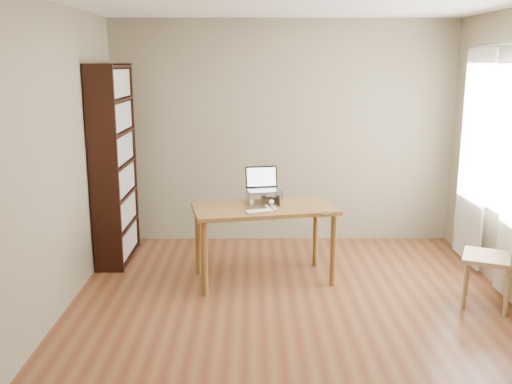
# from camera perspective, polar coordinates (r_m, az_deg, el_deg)

# --- Properties ---
(room) EXTENTS (4.04, 4.54, 2.64)m
(room) POSITION_cam_1_polar(r_m,az_deg,el_deg) (4.54, 4.61, 2.53)
(room) COLOR #5A2A17
(room) RESTS_ON ground
(bookshelf) EXTENTS (0.30, 0.90, 2.10)m
(bookshelf) POSITION_cam_1_polar(r_m,az_deg,el_deg) (6.25, -13.99, 2.69)
(bookshelf) COLOR black
(bookshelf) RESTS_ON ground
(curtains) EXTENTS (0.03, 1.90, 2.25)m
(curtains) POSITION_cam_1_polar(r_m,az_deg,el_deg) (5.79, 22.89, 2.48)
(curtains) COLOR white
(curtains) RESTS_ON ground
(desk) EXTENTS (1.46, 0.93, 0.75)m
(desk) POSITION_cam_1_polar(r_m,az_deg,el_deg) (5.54, 0.82, -2.48)
(desk) COLOR brown
(desk) RESTS_ON ground
(laptop_stand) EXTENTS (0.32, 0.25, 0.13)m
(laptop_stand) POSITION_cam_1_polar(r_m,az_deg,el_deg) (5.57, 0.81, -0.43)
(laptop_stand) COLOR silver
(laptop_stand) RESTS_ON desk
(laptop) EXTENTS (0.35, 0.32, 0.23)m
(laptop) POSITION_cam_1_polar(r_m,az_deg,el_deg) (5.60, 0.80, 0.76)
(laptop) COLOR silver
(laptop) RESTS_ON laptop_stand
(keyboard) EXTENTS (0.29, 0.20, 0.02)m
(keyboard) POSITION_cam_1_polar(r_m,az_deg,el_deg) (5.29, 0.37, -1.95)
(keyboard) COLOR silver
(keyboard) RESTS_ON desk
(coaster) EXTENTS (0.11, 0.11, 0.01)m
(coaster) POSITION_cam_1_polar(r_m,az_deg,el_deg) (5.29, 7.00, -2.14)
(coaster) COLOR brown
(coaster) RESTS_ON desk
(cat) EXTENTS (0.25, 0.48, 0.16)m
(cat) POSITION_cam_1_polar(r_m,az_deg,el_deg) (5.60, 1.03, -0.52)
(cat) COLOR #473E38
(cat) RESTS_ON desk
(chair) EXTENTS (0.56, 0.55, 0.94)m
(chair) POSITION_cam_1_polar(r_m,az_deg,el_deg) (5.41, 23.03, -5.44)
(chair) COLOR tan
(chair) RESTS_ON ground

